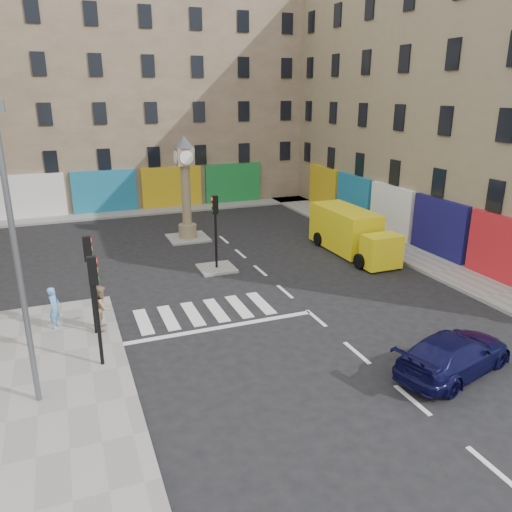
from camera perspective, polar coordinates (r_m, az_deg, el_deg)
ground at (r=19.48m, az=8.27°, el=-8.23°), size 120.00×120.00×0.00m
sidewalk_left at (r=15.73m, az=-26.58°, el=-16.82°), size 7.00×16.00×0.15m
sidewalk_right at (r=31.77m, az=13.15°, el=2.14°), size 2.60×30.00×0.15m
sidewalk_far at (r=38.52m, az=-13.65°, el=4.90°), size 32.00×2.40×0.15m
island_near at (r=25.52m, az=-4.52°, el=-1.41°), size 1.80×1.80×0.12m
island_far at (r=31.05m, az=-7.78°, el=2.06°), size 2.40×2.40×0.12m
building_right at (r=34.61m, az=23.14°, el=15.82°), size 10.00×30.00×16.00m
building_far at (r=43.32m, az=-15.68°, el=17.43°), size 32.00×10.00×17.00m
traffic_light_left_near at (r=16.39m, az=-17.92°, el=-4.15°), size 0.28×0.22×3.70m
traffic_light_left_far at (r=18.64m, az=-18.47°, el=-1.50°), size 0.28×0.22×3.70m
traffic_light_island at (r=24.79m, az=-4.66°, el=4.10°), size 0.28×0.22×3.70m
lamp_post at (r=14.42m, az=-25.84°, el=1.00°), size 0.50×0.25×8.30m
clock_pillar at (r=30.27m, az=-8.06°, el=8.41°), size 1.20×1.20×6.10m
navy_sedan at (r=17.42m, az=21.73°, el=-10.33°), size 4.94×3.06×1.34m
yellow_van at (r=28.29m, az=10.78°, el=2.68°), size 2.26×6.58×2.39m
pedestrian_blue at (r=20.20m, az=-22.04°, el=-5.48°), size 0.56×0.68×1.61m
pedestrian_tan at (r=19.53m, az=-17.18°, el=-5.60°), size 0.81×0.94×1.69m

